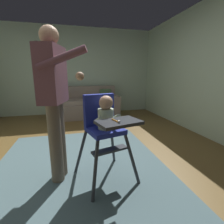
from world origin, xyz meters
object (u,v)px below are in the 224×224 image
at_px(high_chair, 105,122).
at_px(wall_clock, 36,46).
at_px(couch, 86,105).
at_px(adult_standing, 55,98).

distance_m(high_chair, wall_clock, 3.91).
bearing_deg(couch, wall_clock, -110.60).
relative_size(couch, high_chair, 1.89).
xyz_separation_m(adult_standing, wall_clock, (-0.72, 3.35, 1.02)).
relative_size(couch, wall_clock, 6.22).
height_order(high_chair, adult_standing, adult_standing).
bearing_deg(adult_standing, high_chair, 0.11).
bearing_deg(wall_clock, couch, -20.60).
bearing_deg(couch, adult_standing, -10.87).
relative_size(couch, adult_standing, 1.12).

